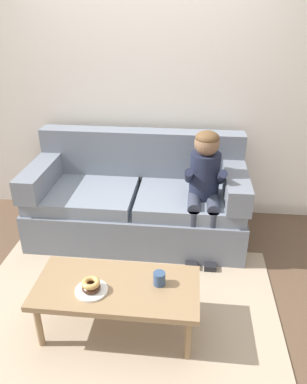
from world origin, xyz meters
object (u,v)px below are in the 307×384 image
Objects in this scene: couch at (138,201)px; toy_controller at (79,282)px; donut at (91,287)px; mug at (159,279)px; person_child at (205,182)px; coffee_table at (117,290)px.

couch is 0.96m from toy_controller.
donut is 0.44m from mug.
person_child is 9.18× the size of donut.
mug is at bearing -18.68° from toy_controller.
toy_controller is at bearing 134.37° from coffee_table.
coffee_table is 4.77× the size of toy_controller.
toy_controller is (-0.25, 0.48, -0.39)m from donut.
person_child is 1.06m from mug.
donut reaches higher than toy_controller.
donut is at bearing -154.45° from coffee_table.
person_child reaches higher than toy_controller.
mug is at bearing -75.23° from couch.
person_child is 4.87× the size of toy_controller.
toy_controller is at bearing -147.36° from person_child.
person_child is (0.57, 1.03, 0.33)m from coffee_table.
couch is at bearing 76.33° from toy_controller.
person_child reaches higher than coffee_table.
donut is at bearing -52.33° from toy_controller.
person_child is at bearing -18.80° from couch.
coffee_table is 8.98× the size of donut.
donut is at bearing -122.94° from person_child.
coffee_table is 1.22m from person_child.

